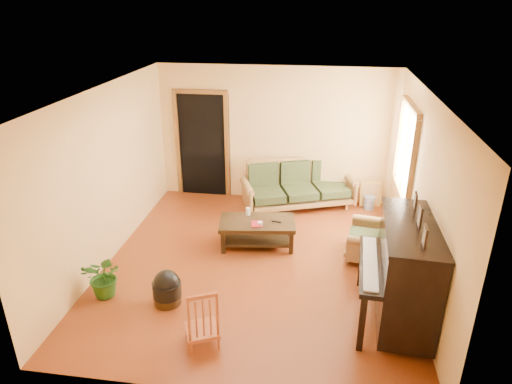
% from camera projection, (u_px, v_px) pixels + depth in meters
% --- Properties ---
extents(floor, '(5.00, 5.00, 0.00)m').
position_uv_depth(floor, '(257.00, 263.00, 6.95)').
color(floor, '#5B210B').
rests_on(floor, ground).
extents(doorway, '(1.08, 0.16, 2.05)m').
position_uv_depth(doorway, '(202.00, 146.00, 8.98)').
color(doorway, black).
rests_on(doorway, floor).
extents(window, '(0.12, 1.36, 1.46)m').
position_uv_depth(window, '(406.00, 150.00, 7.23)').
color(window, white).
rests_on(window, right_wall).
extents(sofa, '(2.26, 1.55, 0.89)m').
position_uv_depth(sofa, '(299.00, 186.00, 8.62)').
color(sofa, olive).
rests_on(sofa, floor).
extents(coffee_table, '(1.28, 0.81, 0.44)m').
position_uv_depth(coffee_table, '(257.00, 233.00, 7.38)').
color(coffee_table, black).
rests_on(coffee_table, floor).
extents(armchair, '(0.86, 0.89, 0.78)m').
position_uv_depth(armchair, '(369.00, 235.00, 6.97)').
color(armchair, olive).
rests_on(armchair, floor).
extents(piano, '(0.98, 1.57, 1.34)m').
position_uv_depth(piano, '(406.00, 275.00, 5.49)').
color(piano, black).
rests_on(piano, floor).
extents(footstool, '(0.39, 0.39, 0.36)m').
position_uv_depth(footstool, '(167.00, 291.00, 6.00)').
color(footstool, black).
rests_on(footstool, floor).
extents(red_chair, '(0.51, 0.52, 0.79)m').
position_uv_depth(red_chair, '(201.00, 316.00, 5.21)').
color(red_chair, brown).
rests_on(red_chair, floor).
extents(leaning_frame, '(0.41, 0.12, 0.53)m').
position_uv_depth(leaning_frame, '(371.00, 194.00, 8.71)').
color(leaning_frame, gold).
rests_on(leaning_frame, floor).
extents(ceramic_crock, '(0.27, 0.27, 0.25)m').
position_uv_depth(ceramic_crock, '(369.00, 203.00, 8.67)').
color(ceramic_crock, '#325296').
rests_on(ceramic_crock, floor).
extents(potted_plant, '(0.58, 0.51, 0.60)m').
position_uv_depth(potted_plant, '(105.00, 276.00, 6.10)').
color(potted_plant, '#235418').
rests_on(potted_plant, floor).
extents(book, '(0.19, 0.24, 0.02)m').
position_uv_depth(book, '(252.00, 224.00, 7.17)').
color(book, maroon).
rests_on(book, coffee_table).
extents(candle, '(0.10, 0.10, 0.13)m').
position_uv_depth(candle, '(248.00, 211.00, 7.47)').
color(candle, white).
rests_on(candle, coffee_table).
extents(glass_jar, '(0.09, 0.09, 0.05)m').
position_uv_depth(glass_jar, '(260.00, 224.00, 7.15)').
color(glass_jar, silver).
rests_on(glass_jar, coffee_table).
extents(remote, '(0.15, 0.06, 0.01)m').
position_uv_depth(remote, '(277.00, 221.00, 7.26)').
color(remote, black).
rests_on(remote, coffee_table).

